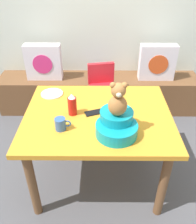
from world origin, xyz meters
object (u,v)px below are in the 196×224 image
(pillow_floral_right, at_px, (157,62))
(teddy_bear, at_px, (118,100))
(coffee_mug, at_px, (61,124))
(infant_seat_teal, at_px, (117,125))
(book_stack, at_px, (96,75))
(dinner_plate_near, at_px, (52,94))
(cell_phone, at_px, (94,113))
(highchair, at_px, (103,90))
(ketchup_bottle, at_px, (72,104))
(dining_table, at_px, (98,124))
(pillow_floral_left, at_px, (44,62))

(pillow_floral_right, relative_size, teddy_bear, 1.76)
(pillow_floral_right, distance_m, coffee_mug, 1.73)
(infant_seat_teal, height_order, teddy_bear, teddy_bear)
(book_stack, height_order, infant_seat_teal, infant_seat_teal)
(pillow_floral_right, xyz_separation_m, dinner_plate_near, (-1.15, -0.89, 0.07))
(infant_seat_teal, height_order, cell_phone, infant_seat_teal)
(highchair, height_order, dinner_plate_near, highchair)
(ketchup_bottle, xyz_separation_m, dinner_plate_near, (-0.22, 0.31, -0.08))
(book_stack, height_order, highchair, highchair)
(pillow_floral_right, distance_m, highchair, 0.81)
(book_stack, xyz_separation_m, infant_seat_teal, (0.16, -1.47, 0.31))
(infant_seat_teal, relative_size, teddy_bear, 1.32)
(pillow_floral_right, bearing_deg, teddy_bear, -112.24)
(teddy_bear, height_order, dinner_plate_near, teddy_bear)
(dinner_plate_near, bearing_deg, coffee_mug, -73.39)
(teddy_bear, bearing_deg, ketchup_bottle, 144.23)
(pillow_floral_right, distance_m, teddy_bear, 1.60)
(dining_table, bearing_deg, book_stack, 91.26)
(pillow_floral_left, bearing_deg, highchair, -29.53)
(pillow_floral_left, relative_size, pillow_floral_right, 1.00)
(ketchup_bottle, bearing_deg, highchair, 72.09)
(highchair, bearing_deg, book_stack, 100.19)
(pillow_floral_right, bearing_deg, highchair, -148.36)
(book_stack, xyz_separation_m, dinner_plate_near, (-0.40, -0.92, 0.25))
(pillow_floral_right, height_order, teddy_bear, teddy_bear)
(highchair, xyz_separation_m, ketchup_bottle, (-0.25, -0.79, 0.31))
(pillow_floral_left, relative_size, cell_phone, 3.06)
(pillow_floral_right, height_order, coffee_mug, pillow_floral_right)
(dining_table, relative_size, cell_phone, 8.25)
(pillow_floral_right, height_order, book_stack, pillow_floral_right)
(dinner_plate_near, bearing_deg, book_stack, 66.54)
(infant_seat_teal, distance_m, ketchup_bottle, 0.42)
(book_stack, distance_m, highchair, 0.44)
(ketchup_bottle, xyz_separation_m, coffee_mug, (-0.07, -0.20, -0.04))
(book_stack, relative_size, highchair, 0.25)
(cell_phone, bearing_deg, dinner_plate_near, 31.91)
(teddy_bear, bearing_deg, dining_table, 119.31)
(dining_table, distance_m, coffee_mug, 0.37)
(dinner_plate_near, bearing_deg, pillow_floral_left, 106.11)
(dining_table, bearing_deg, infant_seat_teal, -60.64)
(pillow_floral_right, bearing_deg, dining_table, -121.01)
(pillow_floral_left, xyz_separation_m, teddy_bear, (0.82, -1.45, 0.34))
(book_stack, bearing_deg, coffee_mug, -99.68)
(pillow_floral_left, height_order, coffee_mug, pillow_floral_left)
(pillow_floral_right, bearing_deg, coffee_mug, -125.29)
(book_stack, height_order, dining_table, dining_table)
(teddy_bear, distance_m, coffee_mug, 0.47)
(cell_phone, bearing_deg, dining_table, -129.67)
(pillow_floral_left, bearing_deg, dining_table, -60.54)
(infant_seat_teal, xyz_separation_m, ketchup_bottle, (-0.34, 0.24, 0.02))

